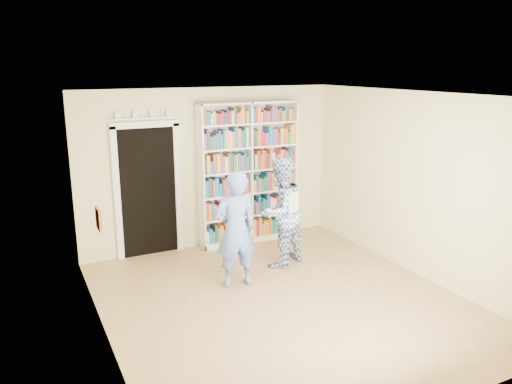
# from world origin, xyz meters

# --- Properties ---
(floor) EXTENTS (5.00, 5.00, 0.00)m
(floor) POSITION_xyz_m (0.00, 0.00, 0.00)
(floor) COLOR olive
(floor) RESTS_ON ground
(ceiling) EXTENTS (5.00, 5.00, 0.00)m
(ceiling) POSITION_xyz_m (0.00, 0.00, 2.70)
(ceiling) COLOR white
(ceiling) RESTS_ON wall_back
(wall_back) EXTENTS (4.50, 0.00, 4.50)m
(wall_back) POSITION_xyz_m (0.00, 2.50, 1.35)
(wall_back) COLOR beige
(wall_back) RESTS_ON floor
(wall_left) EXTENTS (0.00, 5.00, 5.00)m
(wall_left) POSITION_xyz_m (-2.25, 0.00, 1.35)
(wall_left) COLOR beige
(wall_left) RESTS_ON floor
(wall_right) EXTENTS (0.00, 5.00, 5.00)m
(wall_right) POSITION_xyz_m (2.25, 0.00, 1.35)
(wall_right) COLOR beige
(wall_right) RESTS_ON floor
(bookshelf) EXTENTS (1.78, 0.33, 2.45)m
(bookshelf) POSITION_xyz_m (0.63, 2.34, 1.24)
(bookshelf) COLOR white
(bookshelf) RESTS_ON floor
(doorway) EXTENTS (1.10, 0.08, 2.43)m
(doorway) POSITION_xyz_m (-1.10, 2.48, 1.18)
(doorway) COLOR black
(doorway) RESTS_ON floor
(wall_art) EXTENTS (0.03, 0.25, 0.25)m
(wall_art) POSITION_xyz_m (-2.23, 0.20, 1.40)
(wall_art) COLOR brown
(wall_art) RESTS_ON wall_left
(man_blue) EXTENTS (0.64, 0.44, 1.67)m
(man_blue) POSITION_xyz_m (-0.34, 0.72, 0.83)
(man_blue) COLOR #5F80D3
(man_blue) RESTS_ON floor
(man_plaid) EXTENTS (1.03, 0.93, 1.72)m
(man_plaid) POSITION_xyz_m (0.59, 1.13, 0.86)
(man_plaid) COLOR #33589E
(man_plaid) RESTS_ON floor
(paper_sheet) EXTENTS (0.22, 0.08, 0.32)m
(paper_sheet) POSITION_xyz_m (0.67, 0.86, 1.07)
(paper_sheet) COLOR white
(paper_sheet) RESTS_ON man_plaid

